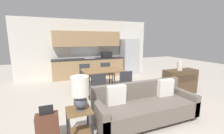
# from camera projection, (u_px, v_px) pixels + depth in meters

# --- Properties ---
(ground_plane) EXTENTS (20.00, 20.00, 0.00)m
(ground_plane) POSITION_uv_depth(u_px,v_px,m) (135.00, 121.00, 3.30)
(ground_plane) COLOR beige
(wall_back) EXTENTS (6.40, 0.07, 2.70)m
(wall_back) POSITION_uv_depth(u_px,v_px,m) (87.00, 48.00, 7.28)
(wall_back) COLOR silver
(wall_back) RESTS_ON ground_plane
(kitchen_counter) EXTENTS (3.35, 0.65, 2.15)m
(kitchen_counter) POSITION_uv_depth(u_px,v_px,m) (89.00, 59.00, 7.10)
(kitchen_counter) COLOR tan
(kitchen_counter) RESTS_ON ground_plane
(refrigerator) EXTENTS (0.80, 0.73, 1.79)m
(refrigerator) POSITION_uv_depth(u_px,v_px,m) (129.00, 57.00, 7.78)
(refrigerator) COLOR #B7BABC
(refrigerator) RESTS_ON ground_plane
(dining_table) EXTENTS (1.31, 0.91, 0.77)m
(dining_table) POSITION_uv_depth(u_px,v_px,m) (103.00, 72.00, 5.03)
(dining_table) COLOR olive
(dining_table) RESTS_ON ground_plane
(couch) EXTENTS (2.22, 0.80, 0.84)m
(couch) POSITION_uv_depth(u_px,v_px,m) (144.00, 106.00, 3.26)
(couch) COLOR #3D2D1E
(couch) RESTS_ON ground_plane
(side_table) EXTENTS (0.43, 0.43, 0.56)m
(side_table) POSITION_uv_depth(u_px,v_px,m) (79.00, 119.00, 2.64)
(side_table) COLOR brown
(side_table) RESTS_ON ground_plane
(table_lamp) EXTENTS (0.31, 0.31, 0.60)m
(table_lamp) POSITION_uv_depth(u_px,v_px,m) (80.00, 91.00, 2.56)
(table_lamp) COLOR #4C515B
(table_lamp) RESTS_ON side_table
(credenza) EXTENTS (1.13, 0.44, 0.80)m
(credenza) POSITION_uv_depth(u_px,v_px,m) (180.00, 82.00, 4.93)
(credenza) COLOR brown
(credenza) RESTS_ON ground_plane
(vase) EXTENTS (0.17, 0.17, 0.32)m
(vase) POSITION_uv_depth(u_px,v_px,m) (180.00, 66.00, 4.76)
(vase) COLOR beige
(vase) RESTS_ON credenza
(dining_chair_near_right) EXTENTS (0.42, 0.42, 0.86)m
(dining_chair_near_right) POSITION_uv_depth(u_px,v_px,m) (124.00, 82.00, 4.52)
(dining_chair_near_right) COLOR #38383D
(dining_chair_near_right) RESTS_ON ground_plane
(dining_chair_far_right) EXTENTS (0.44, 0.44, 0.86)m
(dining_chair_far_right) POSITION_uv_depth(u_px,v_px,m) (106.00, 72.00, 5.97)
(dining_chair_far_right) COLOR #38383D
(dining_chair_far_right) RESTS_ON ground_plane
(dining_chair_far_left) EXTENTS (0.43, 0.43, 0.86)m
(dining_chair_far_left) POSITION_uv_depth(u_px,v_px,m) (85.00, 74.00, 5.65)
(dining_chair_far_left) COLOR #38383D
(dining_chair_far_left) RESTS_ON ground_plane
(dining_chair_near_left) EXTENTS (0.45, 0.45, 0.86)m
(dining_chair_near_left) POSITION_uv_depth(u_px,v_px,m) (97.00, 85.00, 4.21)
(dining_chair_near_left) COLOR #38383D
(dining_chair_near_left) RESTS_ON ground_plane
(suitcase) EXTENTS (0.37, 0.22, 0.69)m
(suitcase) POSITION_uv_depth(u_px,v_px,m) (48.00, 128.00, 2.55)
(suitcase) COLOR brown
(suitcase) RESTS_ON ground_plane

